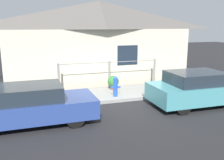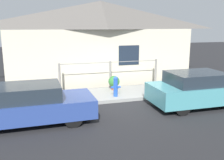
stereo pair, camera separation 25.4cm
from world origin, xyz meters
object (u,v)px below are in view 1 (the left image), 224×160
(car_left, at_px, (30,105))
(potted_plant_near_hydrant, at_px, (113,82))
(car_right, at_px, (198,89))
(fire_hydrant, at_px, (115,86))

(car_left, height_order, potted_plant_near_hydrant, car_left)
(car_left, xyz_separation_m, potted_plant_near_hydrant, (3.70, 2.80, -0.13))
(car_right, distance_m, fire_hydrant, 3.31)
(car_left, relative_size, car_right, 1.06)
(car_right, distance_m, potted_plant_near_hydrant, 3.80)
(car_left, xyz_separation_m, fire_hydrant, (3.45, 1.72, -0.05))
(car_left, bearing_deg, car_right, -0.74)
(car_right, bearing_deg, fire_hydrant, 149.25)
(car_left, relative_size, fire_hydrant, 4.70)
(fire_hydrant, distance_m, potted_plant_near_hydrant, 1.11)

